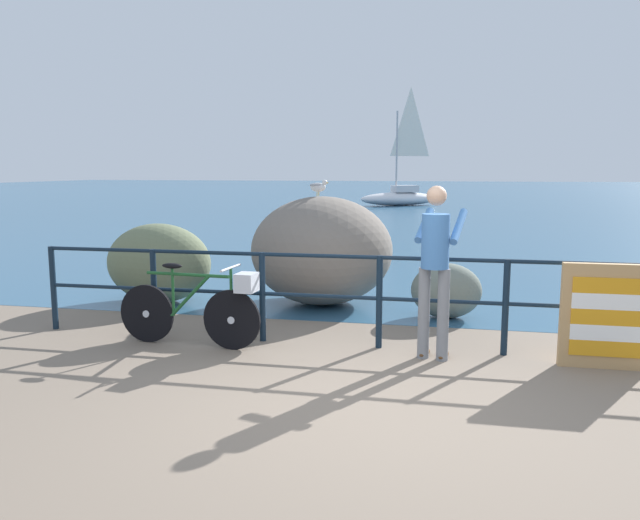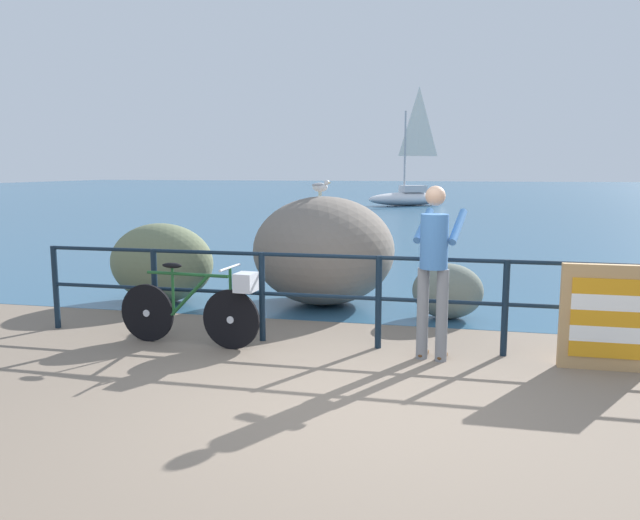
{
  "view_description": "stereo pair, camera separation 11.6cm",
  "coord_description": "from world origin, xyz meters",
  "px_view_note": "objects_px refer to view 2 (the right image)",
  "views": [
    {
      "loc": [
        0.69,
        -4.81,
        1.95
      ],
      "look_at": [
        -0.74,
        2.16,
        0.89
      ],
      "focal_mm": 34.7,
      "sensor_mm": 36.0,
      "label": 1
    },
    {
      "loc": [
        0.81,
        -4.79,
        1.95
      ],
      "look_at": [
        -0.74,
        2.16,
        0.89
      ],
      "focal_mm": 34.7,
      "sensor_mm": 36.0,
      "label": 2
    }
  ],
  "objects_px": {
    "bicycle": "(200,305)",
    "breakwater_boulder_main": "(324,250)",
    "breakwater_boulder_right": "(448,291)",
    "folded_deckchair_stack": "(605,318)",
    "breakwater_boulder_left": "(162,263)",
    "person_at_railing": "(434,264)",
    "seagull": "(320,186)",
    "sailboat": "(409,192)"
  },
  "relations": [
    {
      "from": "bicycle",
      "to": "breakwater_boulder_main",
      "type": "bearing_deg",
      "value": 75.38
    },
    {
      "from": "breakwater_boulder_main",
      "to": "bicycle",
      "type": "bearing_deg",
      "value": -109.38
    },
    {
      "from": "person_at_railing",
      "to": "sailboat",
      "type": "relative_size",
      "value": 0.29
    },
    {
      "from": "folded_deckchair_stack",
      "to": "seagull",
      "type": "relative_size",
      "value": 3.1
    },
    {
      "from": "person_at_railing",
      "to": "bicycle",
      "type": "bearing_deg",
      "value": 104.57
    },
    {
      "from": "folded_deckchair_stack",
      "to": "sailboat",
      "type": "relative_size",
      "value": 0.17
    },
    {
      "from": "bicycle",
      "to": "folded_deckchair_stack",
      "type": "relative_size",
      "value": 1.63
    },
    {
      "from": "bicycle",
      "to": "breakwater_boulder_main",
      "type": "distance_m",
      "value": 2.61
    },
    {
      "from": "folded_deckchair_stack",
      "to": "breakwater_boulder_right",
      "type": "height_order",
      "value": "folded_deckchair_stack"
    },
    {
      "from": "bicycle",
      "to": "seagull",
      "type": "xyz_separation_m",
      "value": [
        0.79,
        2.53,
        1.23
      ]
    },
    {
      "from": "breakwater_boulder_main",
      "to": "sailboat",
      "type": "bearing_deg",
      "value": 91.61
    },
    {
      "from": "breakwater_boulder_left",
      "to": "seagull",
      "type": "bearing_deg",
      "value": 11.57
    },
    {
      "from": "breakwater_boulder_left",
      "to": "seagull",
      "type": "distance_m",
      "value": 2.59
    },
    {
      "from": "sailboat",
      "to": "person_at_railing",
      "type": "bearing_deg",
      "value": 65.74
    },
    {
      "from": "seagull",
      "to": "sailboat",
      "type": "distance_m",
      "value": 24.33
    },
    {
      "from": "folded_deckchair_stack",
      "to": "breakwater_boulder_main",
      "type": "bearing_deg",
      "value": 144.71
    },
    {
      "from": "breakwater_boulder_left",
      "to": "seagull",
      "type": "height_order",
      "value": "seagull"
    },
    {
      "from": "folded_deckchair_stack",
      "to": "seagull",
      "type": "distance_m",
      "value": 4.32
    },
    {
      "from": "breakwater_boulder_main",
      "to": "sailboat",
      "type": "height_order",
      "value": "sailboat"
    },
    {
      "from": "bicycle",
      "to": "seagull",
      "type": "relative_size",
      "value": 5.06
    },
    {
      "from": "bicycle",
      "to": "folded_deckchair_stack",
      "type": "xyz_separation_m",
      "value": [
        4.16,
        0.11,
        0.06
      ]
    },
    {
      "from": "breakwater_boulder_right",
      "to": "sailboat",
      "type": "bearing_deg",
      "value": 95.63
    },
    {
      "from": "person_at_railing",
      "to": "breakwater_boulder_main",
      "type": "bearing_deg",
      "value": 47.68
    },
    {
      "from": "breakwater_boulder_right",
      "to": "seagull",
      "type": "distance_m",
      "value": 2.36
    },
    {
      "from": "person_at_railing",
      "to": "seagull",
      "type": "bearing_deg",
      "value": 47.8
    },
    {
      "from": "person_at_railing",
      "to": "breakwater_boulder_main",
      "type": "relative_size",
      "value": 0.87
    },
    {
      "from": "seagull",
      "to": "person_at_railing",
      "type": "bearing_deg",
      "value": -30.89
    },
    {
      "from": "sailboat",
      "to": "seagull",
      "type": "bearing_deg",
      "value": 62.19
    },
    {
      "from": "breakwater_boulder_main",
      "to": "breakwater_boulder_right",
      "type": "height_order",
      "value": "breakwater_boulder_main"
    },
    {
      "from": "sailboat",
      "to": "folded_deckchair_stack",
      "type": "bearing_deg",
      "value": 69.22
    },
    {
      "from": "bicycle",
      "to": "breakwater_boulder_left",
      "type": "bearing_deg",
      "value": 130.68
    },
    {
      "from": "person_at_railing",
      "to": "breakwater_boulder_left",
      "type": "xyz_separation_m",
      "value": [
        -4.01,
        1.98,
        -0.41
      ]
    },
    {
      "from": "bicycle",
      "to": "breakwater_boulder_right",
      "type": "bearing_deg",
      "value": 40.72
    },
    {
      "from": "person_at_railing",
      "to": "sailboat",
      "type": "height_order",
      "value": "sailboat"
    },
    {
      "from": "seagull",
      "to": "sailboat",
      "type": "height_order",
      "value": "sailboat"
    },
    {
      "from": "folded_deckchair_stack",
      "to": "breakwater_boulder_right",
      "type": "relative_size",
      "value": 1.13
    },
    {
      "from": "breakwater_boulder_main",
      "to": "seagull",
      "type": "distance_m",
      "value": 0.92
    },
    {
      "from": "breakwater_boulder_main",
      "to": "breakwater_boulder_left",
      "type": "xyz_separation_m",
      "value": [
        -2.36,
        -0.38,
        -0.2
      ]
    },
    {
      "from": "bicycle",
      "to": "breakwater_boulder_right",
      "type": "xyz_separation_m",
      "value": [
        2.63,
        1.91,
        -0.1
      ]
    },
    {
      "from": "breakwater_boulder_right",
      "to": "sailboat",
      "type": "height_order",
      "value": "sailboat"
    },
    {
      "from": "bicycle",
      "to": "sailboat",
      "type": "bearing_deg",
      "value": 94.38
    },
    {
      "from": "person_at_railing",
      "to": "seagull",
      "type": "distance_m",
      "value": 3.08
    }
  ]
}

